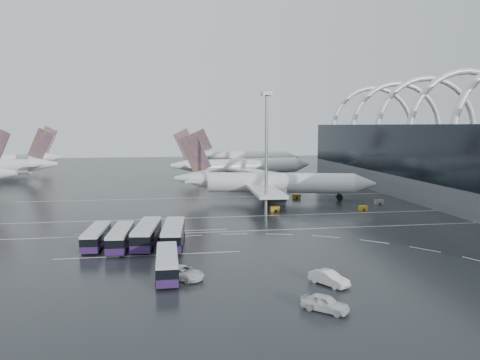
{
  "coord_description": "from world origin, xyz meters",
  "views": [
    {
      "loc": [
        -21.06,
        -86.86,
        19.75
      ],
      "look_at": [
        -4.17,
        20.51,
        7.0
      ],
      "focal_mm": 35.0,
      "sensor_mm": 36.0,
      "label": 1
    }
  ],
  "objects": [
    {
      "name": "floodlight_mast",
      "position": [
        0.54,
        13.32,
        16.96
      ],
      "size": [
        2.07,
        2.07,
        26.96
      ],
      "color": "gray",
      "rests_on": "ground"
    },
    {
      "name": "bus_row_near_c",
      "position": [
        -24.56,
        -9.44,
        1.88
      ],
      "size": [
        4.7,
        14.15,
        3.42
      ],
      "rotation": [
        0.0,
        0.0,
        1.46
      ],
      "color": "#251544",
      "rests_on": "ground"
    },
    {
      "name": "van_curve_a",
      "position": [
        -19.27,
        -27.86,
        0.84
      ],
      "size": [
        6.3,
        6.14,
        1.68
      ],
      "primitive_type": "imported",
      "rotation": [
        0.0,
        0.0,
        0.82
      ],
      "color": "silver",
      "rests_on": "ground"
    },
    {
      "name": "bus_row_near_d",
      "position": [
        -20.2,
        -10.4,
        1.89
      ],
      "size": [
        4.26,
        14.2,
        3.44
      ],
      "rotation": [
        0.0,
        0.0,
        1.49
      ],
      "color": "#251544",
      "rests_on": "ground"
    },
    {
      "name": "van_curve_b",
      "position": [
        -4.63,
        -40.88,
        0.89
      ],
      "size": [
        5.3,
        5.03,
        1.78
      ],
      "primitive_type": "imported",
      "rotation": [
        0.0,
        0.0,
        0.85
      ],
      "color": "silver",
      "rests_on": "ground"
    },
    {
      "name": "airliner_gate_c",
      "position": [
        15.03,
        133.37,
        4.58
      ],
      "size": [
        51.19,
        46.48,
        18.31
      ],
      "rotation": [
        0.0,
        0.0,
        -0.2
      ],
      "color": "silver",
      "rests_on": "ground"
    },
    {
      "name": "bus_row_near_b",
      "position": [
        -28.67,
        -10.45,
        1.71
      ],
      "size": [
        3.65,
        12.77,
        3.11
      ],
      "rotation": [
        0.0,
        0.0,
        1.51
      ],
      "color": "#251544",
      "rests_on": "ground"
    },
    {
      "name": "lane_marking_near",
      "position": [
        0.0,
        -2.0,
        0.01
      ],
      "size": [
        120.0,
        0.25,
        0.01
      ],
      "primitive_type": "cube",
      "color": "silver",
      "rests_on": "ground"
    },
    {
      "name": "gse_cart_belly_a",
      "position": [
        24.15,
        15.1,
        0.51
      ],
      "size": [
        1.87,
        1.11,
        1.02
      ],
      "primitive_type": "cube",
      "color": "#B78618",
      "rests_on": "ground"
    },
    {
      "name": "van_curve_c",
      "position": [
        -1.41,
        -33.06,
        0.88
      ],
      "size": [
        4.42,
        5.53,
        1.77
      ],
      "primitive_type": "imported",
      "rotation": [
        0.0,
        0.0,
        0.56
      ],
      "color": "silver",
      "rests_on": "ground"
    },
    {
      "name": "gse_cart_belly_d",
      "position": [
        31.6,
        22.49,
        0.56
      ],
      "size": [
        2.06,
        1.22,
        1.13
      ],
      "primitive_type": "cube",
      "color": "slate",
      "rests_on": "ground"
    },
    {
      "name": "gse_cart_belly_e",
      "position": [
        13.58,
        34.63,
        0.56
      ],
      "size": [
        2.06,
        1.22,
        1.12
      ],
      "primitive_type": "cube",
      "color": "#B78618",
      "rests_on": "ground"
    },
    {
      "name": "bus_row_near_a",
      "position": [
        -32.71,
        -8.96,
        1.64
      ],
      "size": [
        3.44,
        12.29,
        2.99
      ],
      "rotation": [
        0.0,
        0.0,
        1.51
      ],
      "color": "#251544",
      "rests_on": "ground"
    },
    {
      "name": "gse_cart_belly_c",
      "position": [
        3.44,
        16.92,
        0.57
      ],
      "size": [
        2.1,
        1.24,
        1.14
      ],
      "primitive_type": "cube",
      "color": "#B78618",
      "rests_on": "ground"
    },
    {
      "name": "jet_remote_far",
      "position": [
        -85.57,
        115.73,
        5.06
      ],
      "size": [
        43.35,
        35.36,
        19.6
      ],
      "rotation": [
        0.0,
        0.0,
        3.55
      ],
      "color": "silver",
      "rests_on": "ground"
    },
    {
      "name": "airliner_gate_b",
      "position": [
        5.65,
        80.99,
        4.69
      ],
      "size": [
        53.78,
        47.67,
        18.73
      ],
      "rotation": [
        0.0,
        0.0,
        0.19
      ],
      "color": "silver",
      "rests_on": "ground"
    },
    {
      "name": "lane_marking_mid",
      "position": [
        0.0,
        12.0,
        0.01
      ],
      "size": [
        120.0,
        0.25,
        0.01
      ],
      "primitive_type": "cube",
      "color": "silver",
      "rests_on": "ground"
    },
    {
      "name": "lane_marking_far",
      "position": [
        0.0,
        40.0,
        0.01
      ],
      "size": [
        120.0,
        0.25,
        0.01
      ],
      "primitive_type": "cube",
      "color": "silver",
      "rests_on": "ground"
    },
    {
      "name": "bus_row_far_c",
      "position": [
        -21.26,
        -26.02,
        1.66
      ],
      "size": [
        2.96,
        12.25,
        3.01
      ],
      "rotation": [
        0.0,
        0.0,
        1.57
      ],
      "color": "#251544",
      "rests_on": "ground"
    },
    {
      "name": "airliner_main",
      "position": [
        5.87,
        33.0,
        4.5
      ],
      "size": [
        52.58,
        45.43,
        17.98
      ],
      "rotation": [
        0.0,
        0.0,
        -0.24
      ],
      "color": "silver",
      "rests_on": "ground"
    },
    {
      "name": "bus_bay_line_south",
      "position": [
        -24.0,
        -16.0,
        0.01
      ],
      "size": [
        28.0,
        0.25,
        0.01
      ],
      "primitive_type": "cube",
      "color": "silver",
      "rests_on": "ground"
    },
    {
      "name": "bus_bay_line_north",
      "position": [
        -24.0,
        0.0,
        0.01
      ],
      "size": [
        28.0,
        0.25,
        0.01
      ],
      "primitive_type": "cube",
      "color": "silver",
      "rests_on": "ground"
    },
    {
      "name": "ground",
      "position": [
        0.0,
        0.0,
        0.0
      ],
      "size": [
        420.0,
        420.0,
        0.0
      ],
      "primitive_type": "plane",
      "color": "black",
      "rests_on": "ground"
    }
  ]
}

